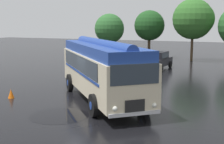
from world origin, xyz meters
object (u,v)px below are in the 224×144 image
car_near_left (132,59)px  car_mid_left (157,60)px  vintage_bus (101,67)px  traffic_cone (11,94)px

car_near_left → car_mid_left: bearing=-1.7°
vintage_bus → traffic_cone: vintage_bus is taller
vintage_bus → traffic_cone: (-5.04, -1.86, -1.62)m
car_near_left → car_mid_left: (2.67, -0.08, 0.00)m
vintage_bus → car_mid_left: size_ratio=2.10×
car_mid_left → traffic_cone: size_ratio=7.88×
vintage_bus → car_near_left: bearing=103.1°
vintage_bus → traffic_cone: bearing=-159.7°
vintage_bus → traffic_cone: size_ratio=16.55×
car_near_left → traffic_cone: 15.29m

